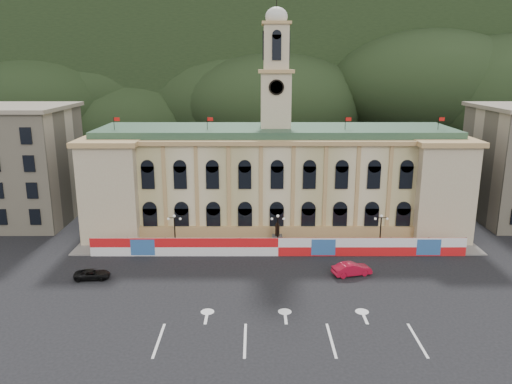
{
  "coord_description": "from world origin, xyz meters",
  "views": [
    {
      "loc": [
        -3.05,
        -47.32,
        24.83
      ],
      "look_at": [
        -2.95,
        18.0,
        8.04
      ],
      "focal_mm": 35.0,
      "sensor_mm": 36.0,
      "label": 1
    }
  ],
  "objects_px": {
    "statue": "(277,240)",
    "red_sedan": "(352,269)",
    "black_suv": "(92,274)",
    "lamp_center": "(278,229)"
  },
  "relations": [
    {
      "from": "lamp_center",
      "to": "red_sedan",
      "type": "relative_size",
      "value": 1.02
    },
    {
      "from": "statue",
      "to": "red_sedan",
      "type": "bearing_deg",
      "value": -47.05
    },
    {
      "from": "statue",
      "to": "red_sedan",
      "type": "height_order",
      "value": "statue"
    },
    {
      "from": "lamp_center",
      "to": "black_suv",
      "type": "relative_size",
      "value": 1.19
    },
    {
      "from": "lamp_center",
      "to": "red_sedan",
      "type": "bearing_deg",
      "value": -43.78
    },
    {
      "from": "lamp_center",
      "to": "black_suv",
      "type": "distance_m",
      "value": 24.44
    },
    {
      "from": "black_suv",
      "to": "statue",
      "type": "bearing_deg",
      "value": -70.71
    },
    {
      "from": "black_suv",
      "to": "lamp_center",
      "type": "bearing_deg",
      "value": -72.85
    },
    {
      "from": "statue",
      "to": "black_suv",
      "type": "height_order",
      "value": "statue"
    },
    {
      "from": "red_sedan",
      "to": "black_suv",
      "type": "relative_size",
      "value": 1.16
    }
  ]
}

